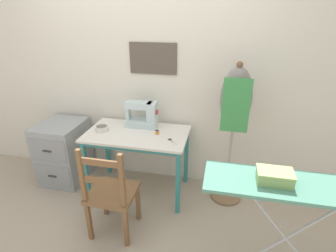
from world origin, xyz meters
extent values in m
plane|color=tan|center=(0.00, 0.00, 0.00)|extent=(14.00, 14.00, 0.00)
cube|color=silver|center=(0.00, 0.67, 1.27)|extent=(10.00, 0.05, 2.55)
cube|color=brown|center=(0.10, 0.64, 1.42)|extent=(0.50, 0.02, 0.32)
cube|color=silver|center=(0.00, 0.30, 0.71)|extent=(1.05, 0.61, 0.02)
cube|color=teal|center=(0.00, 0.04, 0.68)|extent=(0.97, 0.03, 0.04)
cube|color=teal|center=(-0.48, 0.04, 0.35)|extent=(0.04, 0.04, 0.70)
cube|color=teal|center=(0.48, 0.04, 0.35)|extent=(0.04, 0.04, 0.70)
cube|color=teal|center=(-0.48, 0.57, 0.35)|extent=(0.04, 0.04, 0.70)
cube|color=teal|center=(0.48, 0.57, 0.35)|extent=(0.04, 0.04, 0.70)
cube|color=silver|center=(0.00, 0.47, 0.76)|extent=(0.33, 0.16, 0.08)
cube|color=silver|center=(0.12, 0.47, 0.90)|extent=(0.09, 0.13, 0.20)
cube|color=silver|center=(-0.02, 0.47, 0.97)|extent=(0.28, 0.12, 0.07)
cube|color=silver|center=(-0.15, 0.47, 0.87)|extent=(0.04, 0.09, 0.13)
cylinder|color=#B22D2D|center=(0.17, 0.47, 0.90)|extent=(0.02, 0.06, 0.06)
cylinder|color=#99999E|center=(0.12, 0.47, 1.01)|extent=(0.01, 0.01, 0.02)
cylinder|color=silver|center=(-0.37, 0.28, 0.75)|extent=(0.14, 0.14, 0.05)
cylinder|color=gray|center=(-0.37, 0.28, 0.77)|extent=(0.11, 0.11, 0.01)
cube|color=silver|center=(0.42, 0.17, 0.72)|extent=(0.09, 0.09, 0.00)
cube|color=silver|center=(0.40, 0.16, 0.72)|extent=(0.07, 0.11, 0.00)
torus|color=black|center=(0.36, 0.22, 0.72)|extent=(0.03, 0.03, 0.01)
torus|color=black|center=(0.37, 0.22, 0.72)|extent=(0.03, 0.03, 0.01)
cylinder|color=orange|center=(0.21, 0.32, 0.74)|extent=(0.04, 0.04, 0.04)
cylinder|color=beige|center=(0.21, 0.32, 0.76)|extent=(0.04, 0.04, 0.00)
cylinder|color=beige|center=(0.21, 0.32, 0.72)|extent=(0.04, 0.04, 0.00)
cube|color=brown|center=(-0.04, -0.29, 0.41)|extent=(0.40, 0.38, 0.04)
cube|color=brown|center=(-0.21, -0.13, 0.20)|extent=(0.04, 0.04, 0.39)
cube|color=brown|center=(0.13, -0.13, 0.20)|extent=(0.04, 0.04, 0.39)
cube|color=brown|center=(-0.21, -0.45, 0.20)|extent=(0.04, 0.04, 0.39)
cube|color=brown|center=(0.13, -0.45, 0.20)|extent=(0.04, 0.04, 0.39)
cube|color=brown|center=(-0.21, -0.45, 0.67)|extent=(0.04, 0.04, 0.48)
cube|color=brown|center=(0.13, -0.45, 0.67)|extent=(0.04, 0.04, 0.48)
cube|color=brown|center=(-0.04, -0.45, 0.81)|extent=(0.34, 0.02, 0.06)
cube|color=brown|center=(-0.04, -0.45, 0.65)|extent=(0.34, 0.02, 0.06)
cube|color=#93999E|center=(-0.93, 0.35, 0.36)|extent=(0.47, 0.53, 0.72)
cube|color=gray|center=(-0.93, 0.08, 0.52)|extent=(0.43, 0.01, 0.26)
cube|color=#333338|center=(-0.93, 0.07, 0.52)|extent=(0.10, 0.01, 0.02)
cube|color=gray|center=(-0.93, 0.08, 0.20)|extent=(0.43, 0.01, 0.26)
cube|color=#333338|center=(-0.93, 0.07, 0.20)|extent=(0.10, 0.01, 0.02)
cylinder|color=#846647|center=(0.95, 0.39, 0.01)|extent=(0.32, 0.32, 0.03)
cylinder|color=#ADA89E|center=(0.95, 0.39, 0.47)|extent=(0.03, 0.03, 0.88)
ellipsoid|color=gray|center=(0.95, 0.39, 1.13)|extent=(0.29, 0.21, 0.60)
sphere|color=brown|center=(0.95, 0.39, 1.44)|extent=(0.06, 0.06, 0.06)
cube|color=#3D934C|center=(0.95, 0.28, 1.10)|extent=(0.25, 0.01, 0.51)
cube|color=#518E7A|center=(1.35, -0.52, 0.87)|extent=(1.17, 0.35, 0.02)
cylinder|color=#B7B7BC|center=(1.35, -0.52, 0.43)|extent=(0.72, 0.02, 0.87)
cylinder|color=#B7B7BC|center=(1.35, -0.52, 0.43)|extent=(0.72, 0.02, 0.87)
cube|color=#8EB266|center=(1.19, -0.53, 0.92)|extent=(0.21, 0.14, 0.07)
cube|color=#9DC470|center=(1.19, -0.53, 0.96)|extent=(0.22, 0.15, 0.01)
camera|label=1|loc=(0.83, -2.01, 1.88)|focal=28.00mm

